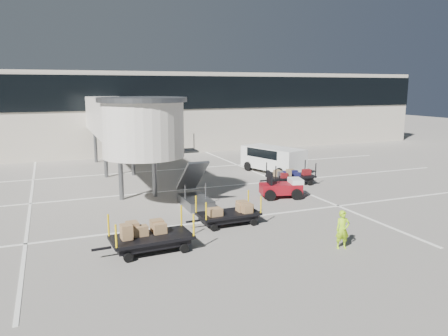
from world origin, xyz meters
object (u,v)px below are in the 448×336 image
(suitcase_cart, at_px, (291,177))
(baggage_tug, at_px, (282,188))
(ground_worker, at_px, (343,230))
(minivan, at_px, (272,157))
(box_cart_far, at_px, (152,238))
(box_cart_near, at_px, (230,214))

(suitcase_cart, bearing_deg, baggage_tug, -126.70)
(suitcase_cart, relative_size, ground_worker, 2.40)
(suitcase_cart, bearing_deg, minivan, 81.23)
(box_cart_far, bearing_deg, minivan, 42.97)
(suitcase_cart, relative_size, box_cart_near, 1.06)
(box_cart_far, xyz_separation_m, minivan, (12.41, 12.99, 0.60))
(box_cart_far, height_order, minivan, minivan)
(suitcase_cart, xyz_separation_m, minivan, (0.86, 4.40, 0.62))
(baggage_tug, relative_size, ground_worker, 1.66)
(suitcase_cart, distance_m, ground_worker, 11.96)
(box_cart_near, bearing_deg, baggage_tug, 34.90)
(baggage_tug, relative_size, box_cart_far, 0.67)
(baggage_tug, height_order, box_cart_near, baggage_tug)
(baggage_tug, bearing_deg, box_cart_near, -129.27)
(box_cart_near, relative_size, minivan, 0.66)
(suitcase_cart, height_order, box_cart_far, box_cart_far)
(ground_worker, distance_m, minivan, 16.40)
(box_cart_near, bearing_deg, suitcase_cart, 40.26)
(ground_worker, bearing_deg, baggage_tug, 90.90)
(baggage_tug, distance_m, minivan, 7.98)
(baggage_tug, height_order, box_cart_far, baggage_tug)
(box_cart_near, height_order, box_cart_far, box_cart_far)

